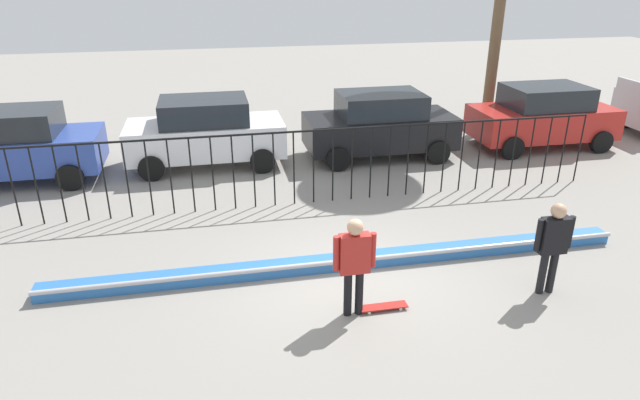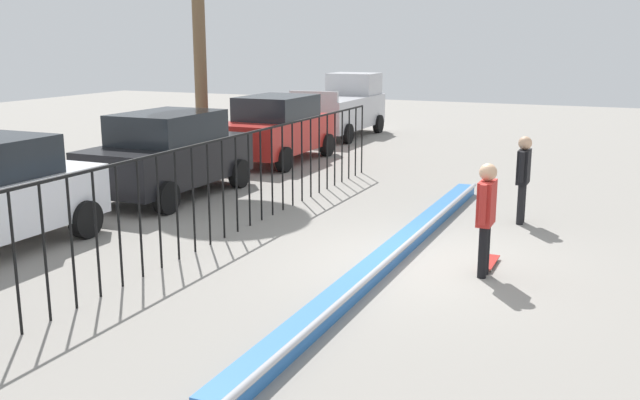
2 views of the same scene
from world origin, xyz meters
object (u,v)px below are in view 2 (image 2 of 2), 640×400
at_px(skateboard, 489,262).
at_px(pickup_truck, 342,108).
at_px(parked_car_red, 277,128).
at_px(skateboarder, 486,209).
at_px(parked_car_black, 169,154).
at_px(camera_operator, 523,172).

height_order(skateboard, pickup_truck, pickup_truck).
bearing_deg(parked_car_red, skateboarder, -138.52).
relative_size(parked_car_black, parked_car_red, 1.00).
bearing_deg(skateboarder, parked_car_red, 55.44).
bearing_deg(skateboard, camera_operator, 20.01).
bearing_deg(parked_car_red, camera_operator, -122.76).
distance_m(camera_operator, parked_car_black, 7.68).
height_order(skateboard, parked_car_red, parked_car_red).
bearing_deg(pickup_truck, camera_operator, -141.18).
distance_m(skateboard, pickup_truck, 15.66).
bearing_deg(pickup_truck, parked_car_black, -176.60).
height_order(skateboarder, parked_car_black, parked_car_black).
xyz_separation_m(parked_car_black, parked_car_red, (5.20, -0.06, 0.00)).
height_order(parked_car_black, pickup_truck, pickup_truck).
relative_size(skateboard, camera_operator, 0.47).
height_order(camera_operator, parked_car_black, parked_car_black).
relative_size(camera_operator, pickup_truck, 0.36).
relative_size(skateboarder, camera_operator, 1.01).
xyz_separation_m(skateboarder, parked_car_red, (7.98, 7.55, -0.06)).
bearing_deg(pickup_truck, skateboarder, -148.75).
distance_m(parked_car_red, pickup_truck, 6.02).
distance_m(skateboarder, camera_operator, 3.45).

